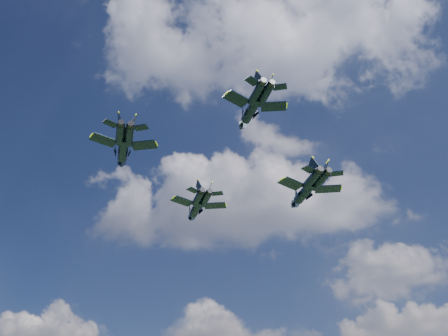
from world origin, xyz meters
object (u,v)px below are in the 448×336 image
jet_left (123,150)px  jet_slot (251,111)px  jet_right (304,193)px  jet_lead (196,208)px

jet_left → jet_slot: size_ratio=1.15×
jet_slot → jet_left: bearing=135.1°
jet_left → jet_right: (33.10, 18.89, -2.56)m
jet_right → jet_slot: 27.57m
jet_right → jet_slot: bearing=-132.2°
jet_left → jet_right: 38.20m
jet_left → jet_right: jet_left is taller
jet_lead → jet_right: size_ratio=0.93×
jet_right → jet_slot: jet_slot is taller
jet_right → jet_slot: (-7.32, -26.49, 2.17)m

